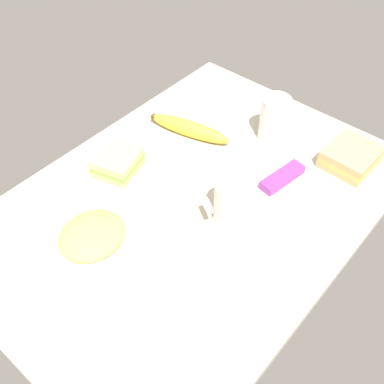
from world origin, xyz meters
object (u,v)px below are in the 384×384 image
plate_of_food (93,238)px  sandwich_side (118,162)px  coffee_mug_black (233,200)px  snack_bar (282,177)px  sandwich_main (351,157)px  spoon (194,321)px  glass_of_milk (274,121)px  banana (190,129)px

plate_of_food → sandwich_side: plate_of_food is taller
coffee_mug_black → snack_bar: size_ratio=0.87×
sandwich_main → spoon: sandwich_main is taller
sandwich_main → coffee_mug_black: bearing=-19.4°
snack_bar → coffee_mug_black: bearing=1.5°
plate_of_food → sandwich_main: bearing=153.0°
glass_of_milk → spoon: bearing=19.6°
coffee_mug_black → glass_of_milk: bearing=-163.0°
glass_of_milk → sandwich_side: bearing=-32.1°
sandwich_main → banana: bearing=-65.3°
spoon → plate_of_food: bearing=-90.0°
coffee_mug_black → spoon: bearing=22.5°
coffee_mug_black → sandwich_main: size_ratio=0.84×
plate_of_food → snack_bar: 42.50cm
sandwich_side → glass_of_milk: bearing=147.9°
sandwich_main → snack_bar: sandwich_main is taller
plate_of_food → snack_bar: size_ratio=1.92×
glass_of_milk → spoon: glass_of_milk is taller
glass_of_milk → spoon: size_ratio=0.93×
plate_of_food → coffee_mug_black: coffee_mug_black is taller
coffee_mug_black → spoon: coffee_mug_black is taller
sandwich_main → sandwich_side: (35.32, -38.36, 0.00)cm
sandwich_side → snack_bar: sandwich_side is taller
spoon → snack_bar: bearing=-168.9°
plate_of_food → sandwich_main: size_ratio=1.84×
coffee_mug_black → sandwich_side: (5.37, -27.81, -2.87)cm
plate_of_food → spoon: 25.82cm
coffee_mug_black → glass_of_milk: 27.43cm
glass_of_milk → plate_of_food: bearing=-9.6°
sandwich_main → glass_of_milk: size_ratio=1.05×
coffee_mug_black → snack_bar: (-15.60, 1.95, -4.07)cm
banana → spoon: (37.00, 33.10, -1.55)cm
plate_of_food → snack_bar: (-38.36, 18.29, -0.59)cm
sandwich_main → banana: 37.65cm
banana → snack_bar: size_ratio=1.86×
glass_of_milk → banana: 19.98cm
coffee_mug_black → sandwich_side: bearing=-79.1°
sandwich_side → spoon: 41.16cm
banana → snack_bar: 25.66cm
banana → spoon: banana is taller
sandwich_main → snack_bar: 16.78cm
sandwich_side → spoon: size_ratio=0.97×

